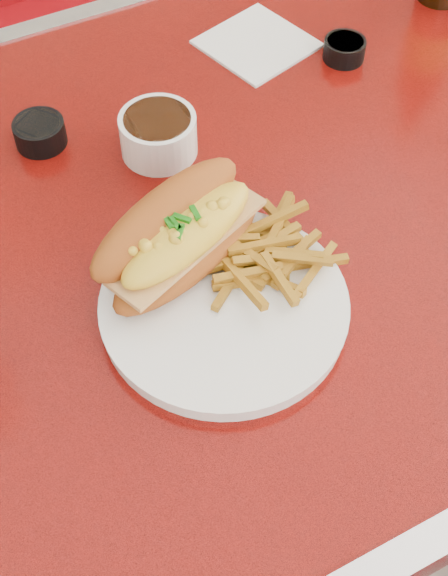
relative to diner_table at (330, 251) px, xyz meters
name	(u,v)px	position (x,y,z in m)	size (l,w,h in m)	color
ground	(296,456)	(0.00, 0.00, -0.61)	(8.00, 8.00, 0.00)	beige
diner_table	(330,251)	(0.00, 0.00, 0.00)	(1.23, 0.83, 0.77)	red
booth_bench_far	(113,90)	(0.00, 0.81, -0.32)	(1.20, 0.51, 0.90)	maroon
dinner_plate	(224,307)	(-0.22, -0.12, 0.17)	(0.27, 0.27, 0.02)	white
mac_hoagie	(180,234)	(-0.23, -0.06, 0.22)	(0.22, 0.16, 0.09)	#A7531B
fries_pile	(262,256)	(-0.16, -0.10, 0.19)	(0.11, 0.10, 0.03)	#BC8320
fork	(242,248)	(-0.17, -0.07, 0.18)	(0.02, 0.15, 0.00)	silver
gravy_ramekin	(158,134)	(-0.18, 0.11, 0.19)	(0.11, 0.11, 0.05)	white
sauce_cup_left	(40,132)	(-0.29, 0.19, 0.18)	(0.07, 0.07, 0.03)	black
sauce_cup_right	(344,49)	(0.10, 0.16, 0.18)	(0.06, 0.06, 0.03)	black
paper_napkin	(257,44)	(0.01, 0.23, 0.16)	(0.12, 0.12, 0.00)	white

